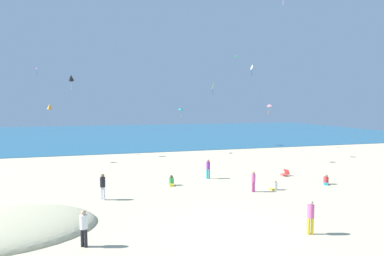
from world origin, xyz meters
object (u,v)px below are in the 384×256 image
(kite_teal, at_px, (181,109))
(person_3, at_px, (275,186))
(person_0, at_px, (103,185))
(person_4, at_px, (171,182))
(kite_black, at_px, (71,78))
(kite_white, at_px, (252,68))
(kite_lime, at_px, (213,87))
(person_6, at_px, (208,168))
(beach_chair_far_left, at_px, (285,173))
(kite_purple, at_px, (36,68))
(person_2, at_px, (253,180))
(person_5, at_px, (326,181))
(kite_green, at_px, (236,56))
(kite_pink, at_px, (269,106))
(person_1, at_px, (311,215))
(kite_orange, at_px, (50,107))
(person_7, at_px, (84,226))

(kite_teal, bearing_deg, person_3, -83.10)
(person_0, distance_m, person_4, 5.68)
(person_0, bearing_deg, kite_black, -133.46)
(kite_teal, relative_size, kite_white, 0.91)
(person_4, distance_m, kite_lime, 25.97)
(person_0, relative_size, person_6, 1.05)
(beach_chair_far_left, distance_m, kite_purple, 31.51)
(person_0, height_order, person_2, person_0)
(beach_chair_far_left, relative_size, person_2, 0.56)
(person_5, height_order, kite_purple, kite_purple)
(kite_green, bearing_deg, kite_pink, -96.33)
(beach_chair_far_left, relative_size, person_1, 0.49)
(person_4, bearing_deg, kite_orange, -135.37)
(kite_purple, xyz_separation_m, kite_orange, (2.30, -6.25, -4.67))
(person_4, bearing_deg, person_5, 81.92)
(kite_purple, relative_size, kite_orange, 1.08)
(person_4, relative_size, kite_white, 0.59)
(person_7, height_order, kite_teal, kite_teal)
(person_1, height_order, person_7, person_1)
(person_1, height_order, person_4, person_1)
(beach_chair_far_left, bearing_deg, person_3, 33.91)
(person_3, relative_size, person_4, 0.89)
(person_0, relative_size, person_1, 1.04)
(beach_chair_far_left, bearing_deg, kite_green, -115.30)
(person_3, bearing_deg, kite_pink, -122.13)
(beach_chair_far_left, xyz_separation_m, kite_black, (-18.75, 15.99, 9.16))
(kite_teal, bearing_deg, person_0, -118.02)
(person_1, bearing_deg, kite_green, -1.84)
(kite_black, height_order, kite_teal, kite_black)
(person_6, bearing_deg, person_1, 21.94)
(kite_green, bearing_deg, person_3, -106.34)
(person_7, distance_m, kite_purple, 31.10)
(kite_purple, bearing_deg, person_2, -51.70)
(person_7, bearing_deg, kite_orange, -133.77)
(kite_lime, bearing_deg, person_0, -123.60)
(person_3, distance_m, kite_purple, 31.80)
(person_0, bearing_deg, kite_lime, -177.28)
(person_7, bearing_deg, person_6, 173.80)
(person_6, bearing_deg, beach_chair_far_left, 100.27)
(person_3, distance_m, person_7, 14.15)
(person_7, height_order, kite_green, kite_green)
(kite_pink, bearing_deg, person_0, -151.37)
(kite_orange, bearing_deg, kite_black, 60.37)
(person_5, bearing_deg, kite_green, -146.03)
(person_2, bearing_deg, kite_lime, -27.45)
(person_7, bearing_deg, person_2, 153.10)
(kite_purple, bearing_deg, person_5, -42.47)
(person_0, bearing_deg, person_1, 84.85)
(person_2, xyz_separation_m, kite_green, (8.21, 22.15, 12.34))
(person_4, relative_size, kite_purple, 0.73)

